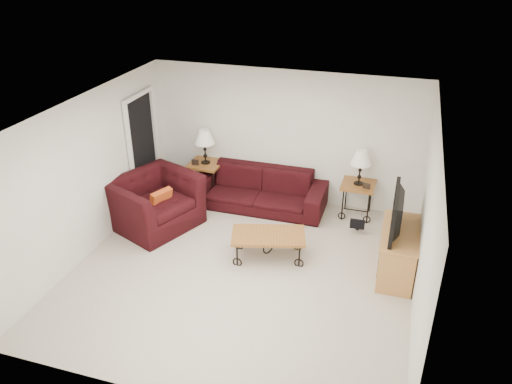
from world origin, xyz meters
TOP-DOWN VIEW (x-y plane):
  - ground at (0.00, 0.00)m, footprint 5.00×5.00m
  - wall_back at (0.00, 2.50)m, footprint 5.00×0.02m
  - wall_front at (0.00, -2.50)m, footprint 5.00×0.02m
  - wall_left at (-2.50, 0.00)m, footprint 0.02×5.00m
  - wall_right at (2.50, 0.00)m, footprint 0.02×5.00m
  - ceiling at (0.00, 0.00)m, footprint 5.00×5.00m
  - doorway at (-2.47, 1.65)m, footprint 0.08×0.94m
  - sofa at (-0.34, 2.02)m, footprint 2.44×0.96m
  - side_table_left at (-1.47, 2.20)m, footprint 0.63×0.63m
  - side_table_right at (1.44, 2.20)m, footprint 0.60×0.60m
  - lamp_left at (-1.47, 2.20)m, footprint 0.39×0.39m
  - lamp_right at (1.44, 2.20)m, footprint 0.37×0.37m
  - photo_frame_left at (-1.62, 2.05)m, footprint 0.13×0.04m
  - photo_frame_right at (1.59, 2.05)m, footprint 0.13×0.05m
  - coffee_table at (0.28, 0.45)m, footprint 1.26×0.90m
  - armchair at (-1.88, 0.84)m, footprint 1.66×1.75m
  - throw_pillow at (-1.73, 0.79)m, footprint 0.26×0.42m
  - tv_stand at (2.23, 0.64)m, footprint 0.50×1.20m
  - television at (2.21, 0.64)m, footprint 0.14×1.08m
  - backpack at (1.53, 1.69)m, footprint 0.40×0.31m

SIDE VIEW (x-z plane):
  - ground at x=0.00m, z-range 0.00..0.00m
  - coffee_table at x=0.28m, z-range 0.00..0.43m
  - backpack at x=1.53m, z-range 0.00..0.49m
  - side_table_right at x=1.44m, z-range 0.00..0.64m
  - side_table_left at x=-1.47m, z-range 0.00..0.67m
  - sofa at x=-0.34m, z-range 0.00..0.71m
  - tv_stand at x=2.23m, z-range 0.00..0.72m
  - armchair at x=-1.88m, z-range 0.00..0.90m
  - throw_pillow at x=-1.73m, z-range 0.32..0.72m
  - photo_frame_right at x=1.59m, z-range 0.64..0.75m
  - photo_frame_left at x=-1.62m, z-range 0.67..0.78m
  - lamp_right at x=1.44m, z-range 0.64..1.28m
  - lamp_left at x=-1.47m, z-range 0.67..1.34m
  - doorway at x=-2.47m, z-range 0.00..2.04m
  - television at x=2.21m, z-range 0.72..1.34m
  - wall_back at x=0.00m, z-range 0.00..2.50m
  - wall_front at x=0.00m, z-range 0.00..2.50m
  - wall_left at x=-2.50m, z-range 0.00..2.50m
  - wall_right at x=2.50m, z-range 0.00..2.50m
  - ceiling at x=0.00m, z-range 2.50..2.50m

